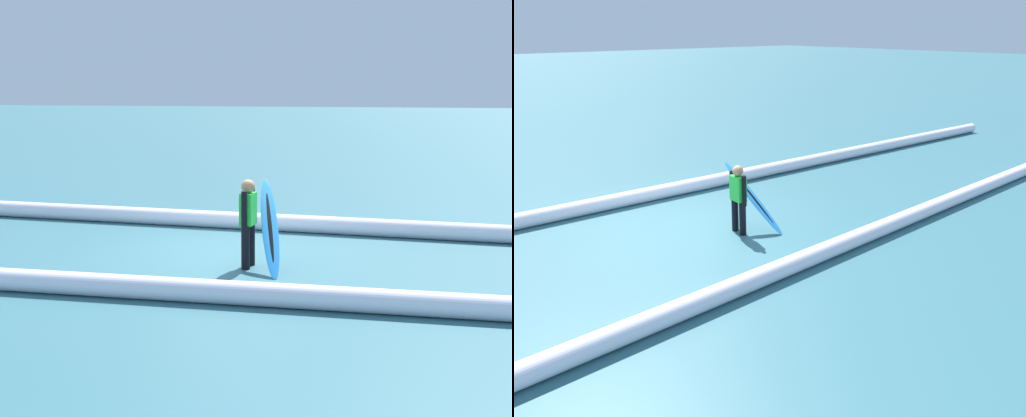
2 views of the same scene
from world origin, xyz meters
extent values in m
plane|color=#366A75|center=(0.00, 0.00, 0.00)|extent=(156.06, 156.06, 0.00)
cylinder|color=black|center=(-0.69, 0.83, 0.35)|extent=(0.14, 0.14, 0.69)
cylinder|color=black|center=(-0.66, 1.10, 0.35)|extent=(0.14, 0.14, 0.69)
cube|color=#2DD83F|center=(-0.67, 0.97, 0.95)|extent=(0.23, 0.36, 0.51)
sphere|color=tan|center=(-0.67, 0.97, 1.31)|extent=(0.22, 0.22, 0.22)
cylinder|color=black|center=(-0.69, 0.75, 0.95)|extent=(0.09, 0.12, 0.62)
cylinder|color=black|center=(-0.65, 1.18, 0.95)|extent=(0.09, 0.09, 0.62)
ellipsoid|color=#268CE5|center=(-1.03, 1.00, 0.67)|extent=(0.64, 1.43, 1.36)
ellipsoid|color=black|center=(-1.03, 1.00, 0.67)|extent=(0.41, 1.12, 1.10)
cylinder|color=white|center=(-2.59, -1.85, 0.17)|extent=(23.08, 2.11, 0.34)
cylinder|color=white|center=(0.23, 2.97, 0.16)|extent=(22.50, 0.60, 0.33)
camera|label=1|loc=(-2.97, 12.22, 2.92)|focal=51.68mm
camera|label=2|loc=(5.20, 8.44, 3.97)|focal=35.14mm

